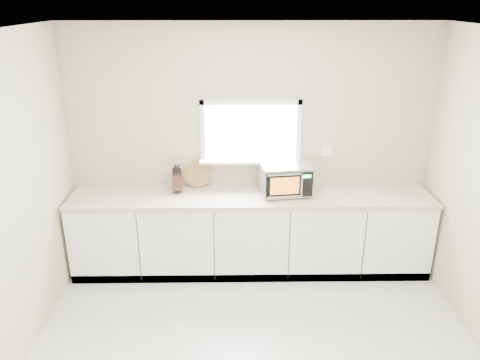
{
  "coord_description": "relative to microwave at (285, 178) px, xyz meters",
  "views": [
    {
      "loc": [
        -0.18,
        -2.96,
        2.93
      ],
      "look_at": [
        -0.12,
        1.55,
        1.15
      ],
      "focal_mm": 35.0,
      "sensor_mm": 36.0,
      "label": 1
    }
  ],
  "objects": [
    {
      "name": "countertop",
      "position": [
        -0.37,
        -0.05,
        -0.2
      ],
      "size": [
        3.92,
        0.64,
        0.04
      ],
      "primitive_type": "cube",
      "color": "#B7AC97",
      "rests_on": "cabinets"
    },
    {
      "name": "coffee_grinder",
      "position": [
        0.24,
        -0.02,
        -0.08
      ],
      "size": [
        0.12,
        0.12,
        0.19
      ],
      "rotation": [
        0.0,
        0.0,
        0.08
      ],
      "color": "#B8BAC0",
      "rests_on": "countertop"
    },
    {
      "name": "cutting_board",
      "position": [
        -0.97,
        0.2,
        -0.03
      ],
      "size": [
        0.3,
        0.07,
        0.3
      ],
      "primitive_type": "cylinder",
      "rotation": [
        1.4,
        0.0,
        0.0
      ],
      "color": "olive",
      "rests_on": "countertop"
    },
    {
      "name": "cabinets",
      "position": [
        -0.37,
        -0.04,
        -0.66
      ],
      "size": [
        3.92,
        0.6,
        0.88
      ],
      "primitive_type": "cube",
      "color": "white",
      "rests_on": "ground"
    },
    {
      "name": "knife_block",
      "position": [
        -1.17,
        0.08,
        -0.03
      ],
      "size": [
        0.13,
        0.24,
        0.33
      ],
      "rotation": [
        0.0,
        0.0,
        0.1
      ],
      "color": "#432918",
      "rests_on": "countertop"
    },
    {
      "name": "microwave",
      "position": [
        0.0,
        0.0,
        0.0
      ],
      "size": [
        0.57,
        0.47,
        0.34
      ],
      "rotation": [
        0.0,
        0.0,
        0.13
      ],
      "color": "black",
      "rests_on": "countertop"
    },
    {
      "name": "back_wall",
      "position": [
        -0.37,
        0.26,
        0.27
      ],
      "size": [
        4.0,
        0.17,
        2.7
      ],
      "color": "#B2A68D",
      "rests_on": "ground"
    }
  ]
}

